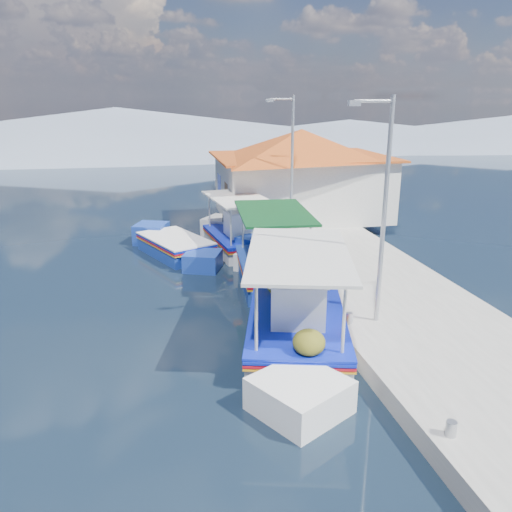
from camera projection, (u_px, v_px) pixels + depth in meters
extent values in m
plane|color=black|center=(223.00, 394.00, 11.60)|extent=(160.00, 160.00, 0.00)
cube|color=#ADAAA2|center=(362.00, 278.00, 18.27)|extent=(5.00, 44.00, 0.50)
cylinder|color=#A5A8AD|center=(451.00, 429.00, 9.33)|extent=(0.20, 0.20, 0.30)
cylinder|color=#A5A8AD|center=(349.00, 318.00, 14.01)|extent=(0.20, 0.20, 0.30)
cylinder|color=#A5A8AD|center=(291.00, 254.00, 19.61)|extent=(0.20, 0.20, 0.30)
cylinder|color=#A5A8AD|center=(259.00, 219.00, 25.22)|extent=(0.20, 0.20, 0.30)
cube|color=white|center=(296.00, 335.00, 13.88)|extent=(3.63, 5.34, 1.07)
cube|color=white|center=(246.00, 292.00, 16.59)|extent=(2.43, 2.43, 1.18)
cube|color=white|center=(369.00, 392.00, 11.21)|extent=(2.36, 2.36, 1.01)
cube|color=#0E21B6|center=(297.00, 319.00, 13.73)|extent=(3.74, 5.50, 0.07)
cube|color=#B60F1E|center=(297.00, 322.00, 13.76)|extent=(3.74, 5.50, 0.06)
cube|color=orange|center=(297.00, 324.00, 13.78)|extent=(3.74, 5.50, 0.04)
cube|color=#0E21B6|center=(297.00, 316.00, 13.71)|extent=(3.75, 5.45, 0.06)
cube|color=brown|center=(297.00, 317.00, 13.72)|extent=(3.41, 5.19, 0.06)
cube|color=white|center=(304.00, 300.00, 13.24)|extent=(1.68, 1.76, 1.23)
cube|color=silver|center=(305.00, 277.00, 13.05)|extent=(1.83, 1.90, 0.07)
cylinder|color=beige|center=(232.00, 269.00, 14.78)|extent=(0.08, 0.08, 1.79)
cylinder|color=beige|center=(291.00, 260.00, 15.61)|extent=(0.08, 0.08, 1.79)
cylinder|color=beige|center=(307.00, 322.00, 11.28)|extent=(0.08, 0.08, 1.79)
cylinder|color=beige|center=(378.00, 307.00, 12.12)|extent=(0.08, 0.08, 1.79)
cube|color=silver|center=(299.00, 253.00, 13.18)|extent=(3.75, 5.37, 0.08)
ellipsoid|color=#4C4D14|center=(256.00, 290.00, 14.77)|extent=(0.85, 0.94, 0.64)
ellipsoid|color=#4C4D14|center=(271.00, 281.00, 15.60)|extent=(0.72, 0.79, 0.54)
ellipsoid|color=#4C4D14|center=(349.00, 336.00, 12.00)|extent=(0.76, 0.84, 0.57)
sphere|color=red|center=(319.00, 274.00, 14.52)|extent=(0.45, 0.45, 0.45)
cube|color=#1A3A9C|center=(273.00, 277.00, 18.39)|extent=(2.60, 4.39, 1.08)
cube|color=#1A3A9C|center=(252.00, 251.00, 20.95)|extent=(2.31, 2.31, 1.19)
cube|color=#1A3A9C|center=(300.00, 305.00, 15.87)|extent=(2.24, 2.24, 1.02)
cube|color=#0E21B6|center=(273.00, 263.00, 18.24)|extent=(2.68, 4.52, 0.07)
cube|color=#B60F1E|center=(273.00, 266.00, 18.27)|extent=(2.68, 4.52, 0.06)
cube|color=orange|center=(273.00, 268.00, 18.29)|extent=(2.68, 4.52, 0.05)
cube|color=#1A3A9C|center=(273.00, 261.00, 18.21)|extent=(2.70, 4.48, 0.06)
cube|color=brown|center=(273.00, 262.00, 18.22)|extent=(2.41, 4.29, 0.06)
cylinder|color=beige|center=(236.00, 228.00, 19.34)|extent=(0.08, 0.08, 1.82)
cylinder|color=beige|center=(282.00, 224.00, 19.82)|extent=(0.08, 0.08, 1.82)
cylinder|color=beige|center=(264.00, 254.00, 16.08)|extent=(0.08, 0.08, 1.82)
cylinder|color=beige|center=(317.00, 249.00, 16.57)|extent=(0.08, 0.08, 1.82)
cube|color=#0C3D1A|center=(274.00, 212.00, 17.68)|extent=(2.71, 4.40, 0.08)
cube|color=#1A3A9C|center=(176.00, 250.00, 21.63)|extent=(3.16, 4.00, 0.99)
cube|color=#1A3A9C|center=(194.00, 233.00, 23.80)|extent=(1.74, 1.74, 1.09)
cube|color=#1A3A9C|center=(154.00, 267.00, 19.49)|extent=(1.69, 1.69, 0.93)
cube|color=#0E21B6|center=(175.00, 240.00, 21.49)|extent=(3.25, 4.12, 0.06)
cube|color=#B60F1E|center=(175.00, 242.00, 21.52)|extent=(3.25, 4.12, 0.05)
cube|color=orange|center=(175.00, 243.00, 21.54)|extent=(3.25, 4.12, 0.04)
cube|color=white|center=(175.00, 238.00, 21.47)|extent=(3.26, 4.09, 0.05)
cube|color=brown|center=(175.00, 239.00, 21.48)|extent=(2.99, 3.87, 0.05)
cube|color=white|center=(239.00, 245.00, 22.33)|extent=(2.64, 4.30, 0.95)
cube|color=white|center=(237.00, 228.00, 24.87)|extent=(2.13, 2.13, 1.05)
cube|color=white|center=(241.00, 264.00, 19.84)|extent=(2.07, 2.07, 0.90)
cube|color=#0E21B6|center=(239.00, 236.00, 22.20)|extent=(2.71, 4.42, 0.06)
cube|color=#B60F1E|center=(239.00, 237.00, 22.22)|extent=(2.71, 4.42, 0.05)
cube|color=orange|center=(239.00, 239.00, 22.24)|extent=(2.71, 4.42, 0.04)
cube|color=#0E21B6|center=(239.00, 234.00, 22.18)|extent=(2.73, 4.39, 0.05)
cube|color=brown|center=(239.00, 235.00, 22.19)|extent=(2.46, 4.19, 0.05)
cube|color=white|center=(239.00, 224.00, 21.74)|extent=(1.33, 1.45, 1.11)
cube|color=silver|center=(239.00, 211.00, 21.56)|extent=(1.44, 1.56, 0.06)
cylinder|color=beige|center=(219.00, 209.00, 23.51)|extent=(0.07, 0.07, 1.61)
cylinder|color=beige|center=(255.00, 208.00, 23.62)|extent=(0.07, 0.07, 1.61)
cylinder|color=beige|center=(219.00, 227.00, 20.27)|extent=(0.07, 0.07, 1.61)
cylinder|color=beige|center=(261.00, 226.00, 20.38)|extent=(0.07, 0.07, 1.61)
cube|color=silver|center=(238.00, 198.00, 21.71)|extent=(2.74, 4.31, 0.07)
cube|color=silver|center=(300.00, 187.00, 26.21)|extent=(8.00, 6.00, 3.00)
cube|color=#B84719|center=(301.00, 157.00, 25.75)|extent=(8.64, 6.48, 0.10)
pyramid|color=#B84719|center=(302.00, 143.00, 25.55)|extent=(10.49, 10.49, 1.40)
cube|color=brown|center=(227.00, 204.00, 24.66)|extent=(0.06, 1.00, 2.00)
cube|color=#0E21B6|center=(220.00, 183.00, 26.82)|extent=(0.06, 1.20, 0.90)
cylinder|color=#A5A8AD|center=(384.00, 215.00, 13.31)|extent=(0.12, 0.12, 6.00)
cylinder|color=#A5A8AD|center=(374.00, 101.00, 12.36)|extent=(1.00, 0.08, 0.08)
cube|color=#A5A8AD|center=(354.00, 103.00, 12.28)|extent=(0.30, 0.14, 0.14)
cylinder|color=#A5A8AD|center=(292.00, 169.00, 21.72)|extent=(0.12, 0.12, 6.00)
cylinder|color=#A5A8AD|center=(281.00, 99.00, 20.77)|extent=(1.00, 0.08, 0.08)
cube|color=#A5A8AD|center=(270.00, 100.00, 20.69)|extent=(0.30, 0.14, 0.14)
cone|color=gray|center=(117.00, 131.00, 62.23)|extent=(96.00, 96.00, 5.50)
cone|color=gray|center=(349.00, 134.00, 68.27)|extent=(76.80, 76.80, 3.80)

